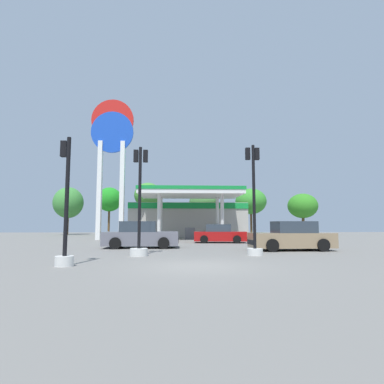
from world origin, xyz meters
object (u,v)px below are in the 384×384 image
car_0 (220,234)px  traffic_signal_0 (254,214)px  station_pole_sign (112,149)px  traffic_signal_2 (139,221)px  tree_1 (109,200)px  tree_3 (204,203)px  car_2 (291,237)px  tree_2 (148,195)px  tree_0 (68,203)px  tree_5 (303,206)px  car_1 (141,236)px  tree_4 (251,201)px  traffic_signal_1 (65,224)px

car_0 → traffic_signal_0: 9.98m
station_pole_sign → traffic_signal_2: station_pole_sign is taller
car_0 → traffic_signal_2: (-5.02, -9.96, 0.93)m
tree_1 → tree_3: bearing=3.8°
car_2 → tree_2: tree_2 is taller
car_2 → tree_0: tree_0 is taller
car_0 → tree_2: 21.14m
tree_1 → tree_5: bearing=-0.4°
car_0 → car_2: size_ratio=0.92×
station_pole_sign → tree_2: 14.67m
car_1 → traffic_signal_0: bearing=-40.2°
car_2 → tree_0: (-20.94, 26.65, 3.60)m
tree_5 → tree_4: bearing=-171.4°
tree_3 → tree_5: 13.57m
tree_0 → tree_4: 24.64m
car_0 → tree_4: (6.54, 17.14, 3.77)m
car_0 → traffic_signal_2: bearing=-116.8°
car_0 → tree_1: 22.55m
car_1 → tree_2: bearing=94.1°
traffic_signal_1 → tree_0: tree_0 is taller
station_pole_sign → tree_4: station_pole_sign is taller
car_1 → tree_3: size_ratio=0.74×
traffic_signal_2 → tree_3: tree_3 is taller
car_1 → tree_3: 25.32m
tree_0 → tree_1: 5.79m
station_pole_sign → car_1: 13.32m
traffic_signal_2 → car_2: bearing=18.9°
tree_3 → tree_5: tree_3 is taller
tree_2 → car_2: bearing=-69.0°
tree_2 → tree_4: (13.79, -2.15, -0.95)m
car_2 → traffic_signal_2: bearing=-161.1°
traffic_signal_2 → tree_5: tree_5 is taller
tree_4 → tree_0: bearing=174.7°
traffic_signal_0 → traffic_signal_2: traffic_signal_0 is taller
traffic_signal_2 → tree_1: size_ratio=0.79×
car_1 → car_2: (8.44, -2.20, -0.01)m
tree_1 → car_0: bearing=-56.4°
tree_1 → tree_0: bearing=170.6°
car_1 → car_2: car_1 is taller
tree_4 → tree_5: (7.44, 1.12, -0.52)m
car_1 → traffic_signal_1: traffic_signal_1 is taller
tree_1 → tree_3: size_ratio=1.05×
traffic_signal_1 → tree_0: bearing=108.3°
tree_2 → tree_5: (21.23, -1.02, -1.47)m
car_0 → tree_5: size_ratio=0.73×
tree_1 → tree_2: tree_2 is taller
tree_1 → tree_4: tree_1 is taller
car_0 → station_pole_sign: bearing=151.5°
car_1 → tree_4: tree_4 is taller
car_0 → tree_4: size_ratio=0.67×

